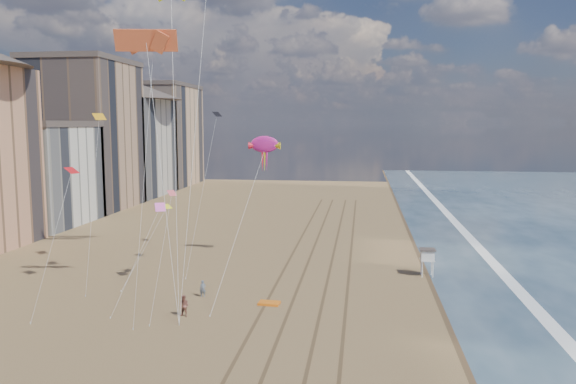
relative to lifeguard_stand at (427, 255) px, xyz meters
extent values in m
plane|color=#42301E|center=(4.34, 10.18, -2.33)|extent=(260.00, 260.00, 0.00)
plane|color=white|center=(8.54, 10.18, -2.33)|extent=(260.00, 260.00, 0.00)
cube|color=brown|center=(-15.86, 0.18, -2.33)|extent=(0.28, 120.00, 0.01)
cube|color=brown|center=(-13.46, 0.18, -2.33)|extent=(0.28, 120.00, 0.01)
cube|color=brown|center=(-10.66, 0.18, -2.33)|extent=(0.28, 120.00, 0.01)
cube|color=brown|center=(-8.46, 0.18, -2.33)|extent=(0.28, 120.00, 0.01)
cube|color=silver|center=(-59.66, 24.18, 5.66)|extent=(14.00, 18.00, 16.00)
cube|color=#473D38|center=(-59.66, 24.18, 14.16)|extent=(14.28, 18.36, 1.00)
cube|color=tan|center=(-60.66, 42.18, 11.66)|extent=(16.00, 20.00, 28.00)
cube|color=#473D38|center=(-60.66, 42.18, 26.16)|extent=(16.32, 20.40, 1.00)
cube|color=#BCB2A3|center=(-60.16, 62.18, 8.66)|extent=(15.00, 22.00, 22.00)
cone|color=#473D38|center=(-60.16, 62.18, 21.86)|extent=(34.22, 34.22, 4.40)
cube|color=tan|center=(-60.66, 84.18, 10.66)|extent=(16.00, 24.00, 26.00)
cube|color=#473D38|center=(-60.66, 84.18, 24.16)|extent=(16.32, 24.48, 1.00)
cylinder|color=white|center=(-0.56, -0.56, -1.50)|extent=(0.11, 0.11, 1.68)
cylinder|color=white|center=(0.56, -0.56, -1.50)|extent=(0.11, 0.11, 1.68)
cylinder|color=white|center=(-0.56, 0.56, -1.50)|extent=(0.11, 0.11, 1.68)
cylinder|color=white|center=(0.56, 0.56, -1.50)|extent=(0.11, 0.11, 1.68)
cube|color=white|center=(0.00, 0.00, -0.52)|extent=(1.49, 1.49, 0.11)
cube|color=white|center=(0.00, 0.00, 0.04)|extent=(1.40, 1.40, 1.03)
cube|color=#473D38|center=(0.00, 0.00, 0.65)|extent=(1.68, 1.68, 0.09)
cube|color=orange|center=(-15.51, -11.75, -2.23)|extent=(2.02, 1.38, 0.22)
ellipsoid|color=#B41B7E|center=(-18.72, 4.51, 11.79)|extent=(3.85, 0.72, 2.29)
cone|color=red|center=(-20.10, 4.51, 11.62)|extent=(1.03, 0.86, 0.86)
cone|color=gold|center=(-17.34, 4.51, 11.62)|extent=(1.03, 0.86, 0.86)
cylinder|color=silver|center=(-19.38, -5.61, 4.30)|extent=(0.03, 0.03, 24.24)
imported|color=slate|center=(-22.20, -10.38, -1.52)|extent=(0.66, 0.51, 1.63)
imported|color=#8B5347|center=(-22.24, -15.99, -1.38)|extent=(1.08, 0.93, 1.90)
cube|color=#D6572F|center=(-25.79, -13.83, 21.34)|extent=(5.41, 1.78, 1.84)
plane|color=#2723BD|center=(-25.54, -12.43, 22.09)|extent=(1.84, 1.82, 0.53)
plane|color=red|center=(-34.99, -10.44, 9.75)|extent=(1.64, 1.70, 0.56)
plane|color=orange|center=(-35.19, -3.86, 14.98)|extent=(2.03, 2.02, 0.72)
plane|color=#FFF71A|center=(-29.98, 1.95, 4.50)|extent=(1.47, 1.49, 0.44)
plane|color=black|center=(-24.66, 5.38, 15.36)|extent=(1.50, 1.50, 0.59)
plane|color=#E35862|center=(-26.27, -6.90, 7.25)|extent=(1.33, 1.32, 0.51)
plane|color=#FC62D0|center=(-27.26, -7.68, 5.91)|extent=(1.62, 1.50, 0.75)
camera|label=1|loc=(-7.18, -61.17, 14.27)|focal=35.00mm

